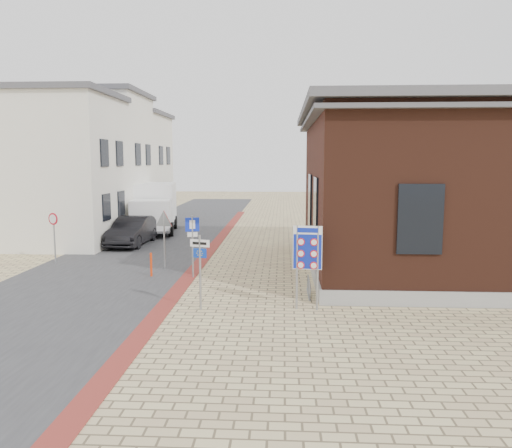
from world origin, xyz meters
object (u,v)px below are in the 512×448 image
(parking_sign, at_px, (192,236))
(bollard, at_px, (151,265))
(sedan, at_px, (132,231))
(border_sign, at_px, (307,250))
(box_truck, at_px, (155,207))
(essen_sign, at_px, (200,261))

(parking_sign, distance_m, bollard, 2.08)
(sedan, xyz_separation_m, bollard, (3.00, -7.38, -0.30))
(border_sign, xyz_separation_m, parking_sign, (-4.30, 4.00, -0.20))
(parking_sign, relative_size, bollard, 2.56)
(box_truck, height_order, parking_sign, box_truck)
(border_sign, bearing_deg, parking_sign, 143.69)
(sedan, distance_m, border_sign, 14.63)
(box_truck, bearing_deg, bollard, -84.77)
(bollard, bearing_deg, box_truck, 103.77)
(sedan, relative_size, box_truck, 0.75)
(border_sign, relative_size, bollard, 2.72)
(parking_sign, bearing_deg, sedan, 106.22)
(parking_sign, height_order, bollard, parking_sign)
(box_truck, relative_size, parking_sign, 2.54)
(sedan, height_order, parking_sign, parking_sign)
(parking_sign, bearing_deg, bollard, 160.77)
(essen_sign, bearing_deg, box_truck, 124.04)
(sedan, xyz_separation_m, box_truck, (-0.03, 4.97, 0.84))
(sedan, relative_size, parking_sign, 1.91)
(border_sign, height_order, bollard, border_sign)
(border_sign, bearing_deg, box_truck, 125.38)
(box_truck, xyz_separation_m, bollard, (3.03, -12.35, -1.14))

